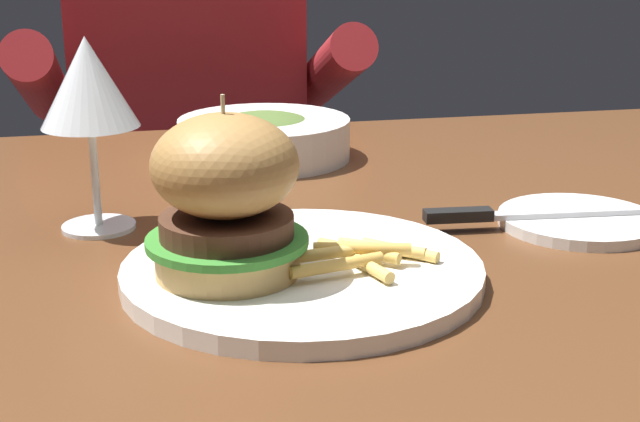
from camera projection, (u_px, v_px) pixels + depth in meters
The scene contains 9 objects.
dining_table at pixel (332, 324), 0.78m from camera, with size 1.43×0.96×0.74m.
main_plate at pixel (302, 271), 0.67m from camera, with size 0.27×0.27×0.01m, color white.
burger_sandwich at pixel (226, 195), 0.63m from camera, with size 0.12×0.12×0.13m.
fries_pile at pixel (362, 254), 0.66m from camera, with size 0.12×0.08×0.02m.
wine_glass at pixel (88, 87), 0.75m from camera, with size 0.08×0.08×0.17m.
bread_plate at pixel (579, 221), 0.79m from camera, with size 0.14×0.14×0.01m, color white.
table_knife at pixel (525, 214), 0.78m from camera, with size 0.22×0.03×0.01m.
soup_bowl at pixel (264, 137), 1.02m from camera, with size 0.20×0.20×0.05m.
diner_person at pixel (192, 197), 1.50m from camera, with size 0.51×0.36×1.18m.
Camera 1 is at (-0.16, -0.70, 0.99)m, focal length 50.00 mm.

